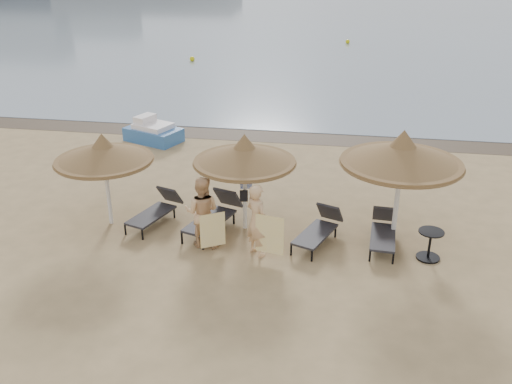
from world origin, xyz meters
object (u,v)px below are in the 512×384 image
lounger_near_left (215,214)px  pedal_boat (153,132)px  lounger_far_right (383,230)px  palapa_left (103,153)px  palapa_right (402,154)px  person_left (202,206)px  lounger_near_right (319,228)px  side_table (429,246)px  lounger_far_left (157,209)px  palapa_center (245,154)px  person_right (257,215)px

lounger_near_left → pedal_boat: (-4.01, 6.65, -0.07)m
lounger_far_right → palapa_left: bearing=-175.8°
palapa_right → person_left: (-4.83, -1.03, -1.32)m
lounger_far_right → pedal_boat: pedal_boat is taller
lounger_far_right → lounger_near_right: bearing=-171.1°
palapa_left → pedal_boat: palapa_left is taller
palapa_left → lounger_near_right: 5.99m
side_table → lounger_far_left: bearing=173.6°
palapa_center → lounger_far_right: size_ratio=1.44×
palapa_center → pedal_boat: bearing=126.5°
lounger_far_left → pedal_boat: size_ratio=0.83×
palapa_right → side_table: 2.34m
palapa_right → person_right: (-3.39, -1.26, -1.31)m
palapa_center → person_right: bearing=-67.8°
palapa_right → palapa_left: bearing=-178.0°
lounger_near_right → side_table: size_ratio=2.65×
lounger_far_left → pedal_boat: (-2.33, 6.54, -0.02)m
person_left → palapa_left: bearing=-15.0°
palapa_center → lounger_far_right: 4.07m
person_left → lounger_far_left: bearing=-33.6°
lounger_far_right → palapa_center: bearing=179.6°
lounger_far_right → person_right: bearing=-157.6°
side_table → person_left: bearing=-177.6°
lounger_near_right → pedal_boat: bearing=156.1°
palapa_left → side_table: 8.65m
person_right → person_left: bearing=32.7°
side_table → pedal_boat: pedal_boat is taller
palapa_left → palapa_right: bearing=2.0°
side_table → person_right: person_right is taller
lounger_near_right → side_table: 2.75m
palapa_right → lounger_far_right: (-0.27, -0.20, -2.03)m
palapa_center → side_table: bearing=-10.1°
palapa_left → palapa_right: 7.65m
palapa_center → lounger_near_right: palapa_center is taller
palapa_left → lounger_far_left: (1.24, 0.29, -1.69)m
person_right → lounger_near_right: bearing=-106.7°
person_right → palapa_right: bearing=-117.8°
lounger_far_left → person_left: person_left is taller
lounger_near_right → person_left: (-2.93, -0.68, 0.71)m
lounger_far_left → lounger_near_right: (4.51, -0.37, 0.00)m
palapa_left → person_left: bearing=-15.1°
palapa_right → lounger_far_right: size_ratio=1.62×
palapa_left → lounger_near_left: size_ratio=1.18×
lounger_near_right → person_left: bearing=-145.6°
palapa_right → lounger_far_left: palapa_right is taller
palapa_left → lounger_far_left: bearing=13.2°
palapa_right → pedal_boat: 11.12m
palapa_right → lounger_far_left: size_ratio=1.53×
lounger_near_right → pedal_boat: pedal_boat is taller
palapa_left → person_right: size_ratio=1.20×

